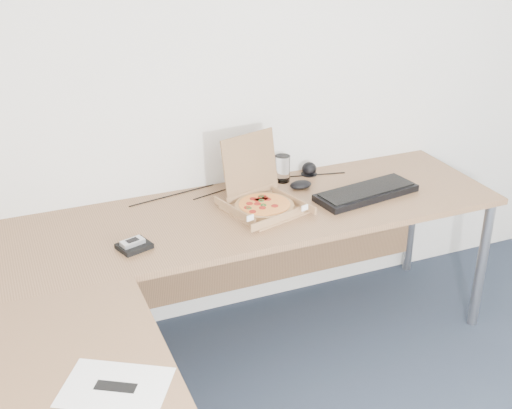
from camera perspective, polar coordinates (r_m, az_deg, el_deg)
name	(u,v)px	position (r m, az deg, el deg)	size (l,w,h in m)	color
desk	(197,280)	(2.60, -5.04, -6.44)	(2.50, 2.20, 0.73)	#895F3E
pizza_box	(263,202)	(3.06, 0.59, 0.25)	(0.30, 0.35, 0.31)	#A0754C
drinking_glass	(282,169)	(3.35, 2.25, 3.07)	(0.08, 0.08, 0.13)	white
keyboard	(366,193)	(3.24, 9.33, 0.98)	(0.51, 0.18, 0.03)	black
mouse	(301,185)	(3.28, 3.81, 1.68)	(0.11, 0.07, 0.04)	black
wallet	(134,246)	(2.79, -10.30, -3.49)	(0.13, 0.10, 0.02)	black
phone	(132,242)	(2.78, -10.44, -3.17)	(0.09, 0.05, 0.02)	#B2B5BA
paper_sheet	(116,387)	(2.10, -11.83, -14.91)	(0.31, 0.22, 0.00)	white
dome_speaker	(309,168)	(3.44, 4.54, 3.11)	(0.08, 0.08, 0.07)	black
cable_bundle	(235,186)	(3.30, -1.75, 1.56)	(0.54, 0.04, 0.01)	black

